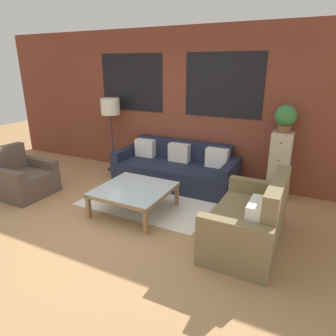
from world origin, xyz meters
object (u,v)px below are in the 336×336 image
object	(u,v)px
coffee_table	(134,191)
potted_plant	(285,117)
couch_dark	(176,169)
floor_lamp	(110,109)
settee_vintage	(250,222)
armchair_corner	(23,179)
drawer_cabinet	(279,165)

from	to	relation	value
coffee_table	potted_plant	xyz separation A→B (m)	(1.86, 1.55, 1.02)
couch_dark	potted_plant	bearing A→B (deg)	7.48
couch_dark	floor_lamp	xyz separation A→B (m)	(-1.53, 0.12, 1.01)
settee_vintage	armchair_corner	distance (m)	3.83
couch_dark	armchair_corner	xyz separation A→B (m)	(-2.13, -1.63, -0.01)
settee_vintage	floor_lamp	distance (m)	3.71
couch_dark	settee_vintage	world-z (taller)	settee_vintage
armchair_corner	potted_plant	xyz separation A→B (m)	(3.92, 1.87, 1.08)
drawer_cabinet	couch_dark	bearing A→B (deg)	-172.52
drawer_cabinet	coffee_table	bearing A→B (deg)	-140.08
potted_plant	floor_lamp	bearing A→B (deg)	-178.02
settee_vintage	coffee_table	size ratio (longest dim) A/B	1.36
couch_dark	coffee_table	world-z (taller)	couch_dark
couch_dark	armchair_corner	world-z (taller)	armchair_corner
floor_lamp	drawer_cabinet	world-z (taller)	floor_lamp
armchair_corner	drawer_cabinet	distance (m)	4.35
couch_dark	floor_lamp	distance (m)	1.83
armchair_corner	potted_plant	world-z (taller)	potted_plant
settee_vintage	floor_lamp	xyz separation A→B (m)	(-3.23, 1.55, 0.98)
armchair_corner	drawer_cabinet	world-z (taller)	drawer_cabinet
coffee_table	floor_lamp	distance (m)	2.26
settee_vintage	armchair_corner	world-z (taller)	settee_vintage
armchair_corner	coffee_table	size ratio (longest dim) A/B	0.81
settee_vintage	coffee_table	xyz separation A→B (m)	(-1.76, 0.12, 0.03)
couch_dark	drawer_cabinet	world-z (taller)	drawer_cabinet
couch_dark	settee_vintage	xyz separation A→B (m)	(1.70, -1.43, 0.03)
floor_lamp	drawer_cabinet	distance (m)	3.40
drawer_cabinet	potted_plant	size ratio (longest dim) A/B	2.62
floor_lamp	couch_dark	bearing A→B (deg)	-4.52
potted_plant	settee_vintage	bearing A→B (deg)	-93.22
settee_vintage	floor_lamp	bearing A→B (deg)	154.27
settee_vintage	couch_dark	bearing A→B (deg)	139.81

